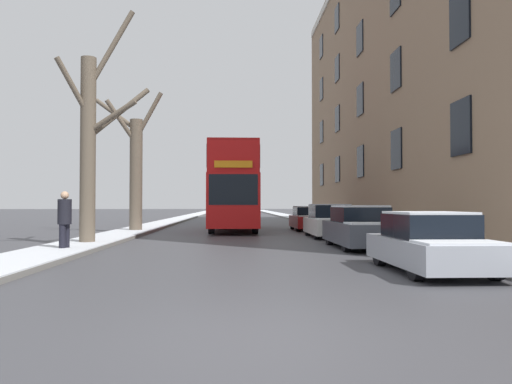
{
  "coord_description": "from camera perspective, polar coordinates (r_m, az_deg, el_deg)",
  "views": [
    {
      "loc": [
        -0.54,
        -5.47,
        1.46
      ],
      "look_at": [
        0.45,
        17.49,
        2.04
      ],
      "focal_mm": 35.0,
      "sensor_mm": 36.0,
      "label": 1
    }
  ],
  "objects": [
    {
      "name": "sidewalk_left",
      "position": [
        58.72,
        -7.6,
        -2.78
      ],
      "size": [
        2.01,
        130.0,
        0.16
      ],
      "color": "slate",
      "rests_on": "ground"
    },
    {
      "name": "terrace_facade_right",
      "position": [
        31.75,
        19.93,
        12.34
      ],
      "size": [
        9.1,
        36.37,
        17.95
      ],
      "color": "#8C7056",
      "rests_on": "ground"
    },
    {
      "name": "parked_car_1",
      "position": [
        17.16,
        11.87,
        -4.06
      ],
      "size": [
        1.81,
        4.5,
        1.43
      ],
      "color": "#474C56",
      "rests_on": "ground"
    },
    {
      "name": "parked_car_3",
      "position": [
        28.59,
        6.07,
        -3.08
      ],
      "size": [
        1.82,
        4.33,
        1.37
      ],
      "color": "maroon",
      "rests_on": "ground"
    },
    {
      "name": "double_decker_bus",
      "position": [
        28.07,
        -2.58,
        0.84
      ],
      "size": [
        2.55,
        10.2,
        4.57
      ],
      "color": "red",
      "rests_on": "ground"
    },
    {
      "name": "pedestrian_left_sidewalk",
      "position": [
        16.07,
        -21.04,
        -2.91
      ],
      "size": [
        0.4,
        0.4,
        1.86
      ],
      "rotation": [
        0.0,
        0.0,
        4.37
      ],
      "color": "black",
      "rests_on": "ground"
    },
    {
      "name": "parked_car_0",
      "position": [
        11.48,
        19.32,
        -5.62
      ],
      "size": [
        1.77,
        3.95,
        1.3
      ],
      "color": "#9EA3AD",
      "rests_on": "ground"
    },
    {
      "name": "bare_tree_left_1",
      "position": [
        26.59,
        -13.7,
        2.81
      ],
      "size": [
        3.97,
        2.47,
        7.3
      ],
      "color": "brown",
      "rests_on": "ground"
    },
    {
      "name": "ground_plane",
      "position": [
        5.68,
        3.21,
        -16.3
      ],
      "size": [
        320.0,
        320.0,
        0.0
      ],
      "primitive_type": "plane",
      "color": "#424247"
    },
    {
      "name": "parked_car_2",
      "position": [
        22.42,
        8.45,
        -3.42
      ],
      "size": [
        1.84,
        4.1,
        1.48
      ],
      "color": "silver",
      "rests_on": "ground"
    },
    {
      "name": "bare_tree_left_0",
      "position": [
        18.53,
        -18.37,
        5.5
      ],
      "size": [
        2.95,
        1.94,
        8.39
      ],
      "color": "brown",
      "rests_on": "ground"
    },
    {
      "name": "sidewalk_right",
      "position": [
        58.82,
        3.69,
        -2.79
      ],
      "size": [
        2.01,
        130.0,
        0.16
      ],
      "color": "slate",
      "rests_on": "ground"
    }
  ]
}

